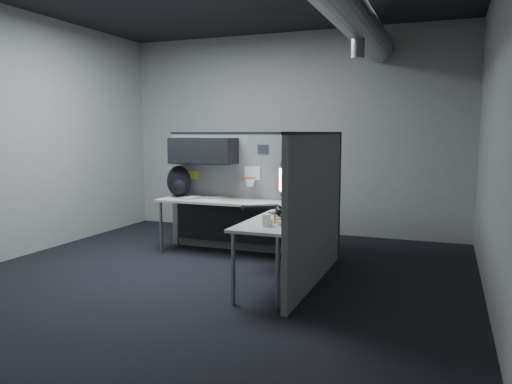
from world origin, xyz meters
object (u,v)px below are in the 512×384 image
at_px(keyboard, 261,207).
at_px(backpack, 179,182).
at_px(phone, 285,215).
at_px(desk, 251,214).
at_px(monitor, 301,183).

height_order(keyboard, backpack, backpack).
distance_m(keyboard, phone, 0.78).
xyz_separation_m(desk, monitor, (0.57, 0.25, 0.39)).
bearing_deg(backpack, phone, -44.38).
distance_m(desk, keyboard, 0.34).
xyz_separation_m(keyboard, backpack, (-1.44, 0.60, 0.19)).
bearing_deg(desk, keyboard, -44.51).
bearing_deg(desk, phone, -49.04).
bearing_deg(monitor, backpack, -165.93).
bearing_deg(phone, backpack, 133.21).
bearing_deg(phone, desk, 116.02).
distance_m(keyboard, backpack, 1.58).
bearing_deg(keyboard, backpack, 167.58).
relative_size(desk, phone, 7.34).
xyz_separation_m(desk, keyboard, (0.22, -0.22, 0.14)).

